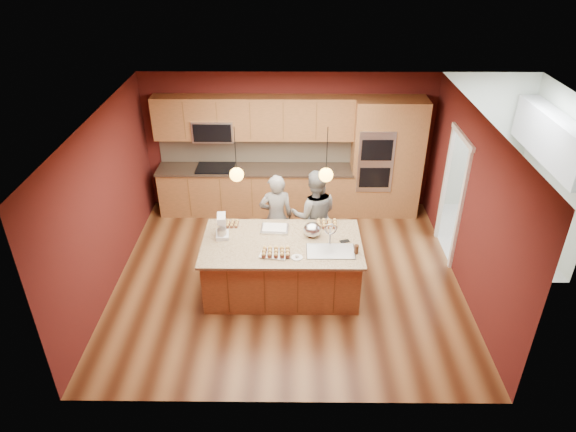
{
  "coord_description": "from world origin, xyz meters",
  "views": [
    {
      "loc": [
        0.07,
        -6.74,
        5.1
      ],
      "look_at": [
        0.01,
        -0.1,
        1.22
      ],
      "focal_mm": 32.0,
      "sensor_mm": 36.0,
      "label": 1
    }
  ],
  "objects_px": {
    "stand_mixer": "(222,228)",
    "mixing_bowl": "(312,230)",
    "person_right": "(314,215)",
    "island": "(283,266)",
    "person_left": "(276,217)"
  },
  "relations": [
    {
      "from": "person_left",
      "to": "stand_mixer",
      "type": "relative_size",
      "value": 4.25
    },
    {
      "from": "stand_mixer",
      "to": "mixing_bowl",
      "type": "relative_size",
      "value": 1.34
    },
    {
      "from": "stand_mixer",
      "to": "mixing_bowl",
      "type": "xyz_separation_m",
      "value": [
        1.37,
        0.03,
        -0.05
      ]
    },
    {
      "from": "stand_mixer",
      "to": "mixing_bowl",
      "type": "distance_m",
      "value": 1.37
    },
    {
      "from": "person_left",
      "to": "person_right",
      "type": "distance_m",
      "value": 0.64
    },
    {
      "from": "mixing_bowl",
      "to": "island",
      "type": "bearing_deg",
      "value": -156.8
    },
    {
      "from": "person_right",
      "to": "person_left",
      "type": "bearing_deg",
      "value": -0.69
    },
    {
      "from": "island",
      "to": "person_left",
      "type": "bearing_deg",
      "value": 97.82
    },
    {
      "from": "person_right",
      "to": "island",
      "type": "bearing_deg",
      "value": 60.61
    },
    {
      "from": "stand_mixer",
      "to": "mixing_bowl",
      "type": "bearing_deg",
      "value": -5.0
    },
    {
      "from": "person_right",
      "to": "mixing_bowl",
      "type": "bearing_deg",
      "value": 84.43
    },
    {
      "from": "person_right",
      "to": "mixing_bowl",
      "type": "height_order",
      "value": "person_right"
    },
    {
      "from": "island",
      "to": "stand_mixer",
      "type": "xyz_separation_m",
      "value": [
        -0.92,
        0.16,
        0.59
      ]
    },
    {
      "from": "island",
      "to": "mixing_bowl",
      "type": "xyz_separation_m",
      "value": [
        0.44,
        0.19,
        0.54
      ]
    },
    {
      "from": "island",
      "to": "person_right",
      "type": "height_order",
      "value": "person_right"
    }
  ]
}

